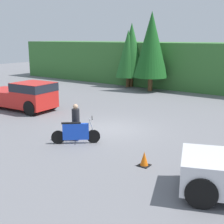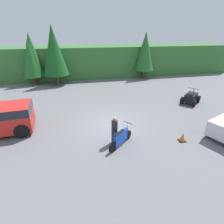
{
  "view_description": "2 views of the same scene",
  "coord_description": "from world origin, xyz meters",
  "px_view_note": "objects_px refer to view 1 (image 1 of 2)",
  "views": [
    {
      "loc": [
        9.22,
        -12.5,
        4.66
      ],
      "look_at": [
        0.13,
        -0.0,
        0.95
      ],
      "focal_mm": 50.0,
      "sensor_mm": 36.0,
      "label": 1
    },
    {
      "loc": [
        -2.31,
        -10.81,
        6.06
      ],
      "look_at": [
        0.13,
        -0.0,
        0.95
      ],
      "focal_mm": 28.0,
      "sensor_mm": 36.0,
      "label": 2
    }
  ],
  "objects_px": {
    "dirt_bike": "(76,133)",
    "traffic_cone": "(144,159)",
    "rider_person": "(76,121)",
    "pickup_truck_red": "(24,95)"
  },
  "relations": [
    {
      "from": "rider_person",
      "to": "pickup_truck_red",
      "type": "bearing_deg",
      "value": 100.99
    },
    {
      "from": "rider_person",
      "to": "traffic_cone",
      "type": "xyz_separation_m",
      "value": [
        4.06,
        -0.73,
        -0.68
      ]
    },
    {
      "from": "dirt_bike",
      "to": "traffic_cone",
      "type": "xyz_separation_m",
      "value": [
        3.77,
        -0.39,
        -0.23
      ]
    },
    {
      "from": "dirt_bike",
      "to": "rider_person",
      "type": "height_order",
      "value": "rider_person"
    },
    {
      "from": "rider_person",
      "to": "traffic_cone",
      "type": "distance_m",
      "value": 4.18
    },
    {
      "from": "dirt_bike",
      "to": "traffic_cone",
      "type": "height_order",
      "value": "dirt_bike"
    },
    {
      "from": "rider_person",
      "to": "traffic_cone",
      "type": "relative_size",
      "value": 3.12
    },
    {
      "from": "dirt_bike",
      "to": "rider_person",
      "type": "bearing_deg",
      "value": 90.45
    },
    {
      "from": "pickup_truck_red",
      "to": "rider_person",
      "type": "xyz_separation_m",
      "value": [
        7.01,
        -2.67,
        -0.06
      ]
    },
    {
      "from": "pickup_truck_red",
      "to": "dirt_bike",
      "type": "relative_size",
      "value": 3.07
    }
  ]
}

